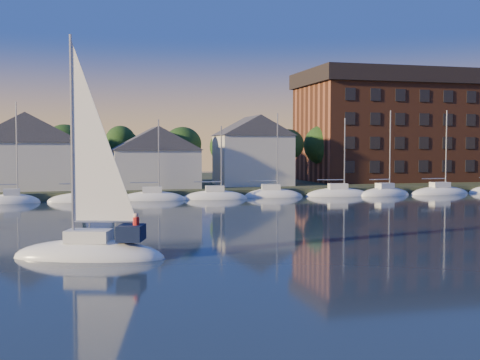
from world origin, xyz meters
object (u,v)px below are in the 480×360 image
object	(u,v)px
clubhouse_centre	(155,157)
clubhouse_east	(253,150)
hero_sailboat	(91,248)
condo_block	(397,126)
clubhouse_west	(29,151)

from	to	relation	value
clubhouse_centre	clubhouse_east	bearing A→B (deg)	8.13
clubhouse_centre	hero_sailboat	xyz separation A→B (m)	(-8.87, -44.49, -4.55)
clubhouse_east	hero_sailboat	bearing A→B (deg)	-116.19
clubhouse_east	condo_block	bearing A→B (deg)	12.89
clubhouse_centre	hero_sailboat	distance (m)	45.59
clubhouse_east	condo_block	distance (m)	26.94
clubhouse_west	clubhouse_centre	size ratio (longest dim) A/B	1.18
clubhouse_centre	condo_block	distance (m)	41.05
clubhouse_west	condo_block	bearing A→B (deg)	7.07
clubhouse_east	condo_block	xyz separation A→B (m)	(26.00, 5.95, 3.79)
hero_sailboat	clubhouse_east	bearing A→B (deg)	-98.06
clubhouse_west	clubhouse_east	bearing A→B (deg)	1.91
clubhouse_centre	clubhouse_east	distance (m)	14.17
clubhouse_east	clubhouse_centre	bearing A→B (deg)	-171.87
condo_block	clubhouse_centre	bearing A→B (deg)	-168.76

